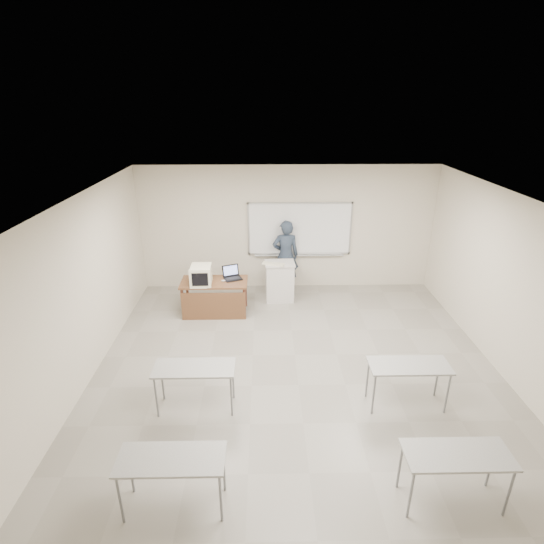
{
  "coord_description": "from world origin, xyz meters",
  "views": [
    {
      "loc": [
        -0.55,
        -5.75,
        4.42
      ],
      "look_at": [
        -0.4,
        2.2,
        1.12
      ],
      "focal_mm": 28.0,
      "sensor_mm": 36.0,
      "label": 1
    }
  ],
  "objects_px": {
    "instructor_desk": "(214,292)",
    "keyboard": "(273,264)",
    "whiteboard": "(300,230)",
    "podium": "(280,281)",
    "presenter": "(286,255)",
    "mouse": "(223,281)",
    "crt_monitor": "(201,275)",
    "laptop": "(233,276)"
  },
  "relations": [
    {
      "from": "keyboard",
      "to": "crt_monitor",
      "type": "bearing_deg",
      "value": -141.82
    },
    {
      "from": "podium",
      "to": "laptop",
      "type": "bearing_deg",
      "value": -159.88
    },
    {
      "from": "laptop",
      "to": "mouse",
      "type": "relative_size",
      "value": 4.02
    },
    {
      "from": "crt_monitor",
      "to": "presenter",
      "type": "height_order",
      "value": "presenter"
    },
    {
      "from": "podium",
      "to": "mouse",
      "type": "height_order",
      "value": "podium"
    },
    {
      "from": "presenter",
      "to": "podium",
      "type": "bearing_deg",
      "value": 71.36
    },
    {
      "from": "whiteboard",
      "to": "laptop",
      "type": "distance_m",
      "value": 2.06
    },
    {
      "from": "presenter",
      "to": "mouse",
      "type": "bearing_deg",
      "value": 37.48
    },
    {
      "from": "keyboard",
      "to": "presenter",
      "type": "distance_m",
      "value": 0.82
    },
    {
      "from": "instructor_desk",
      "to": "keyboard",
      "type": "distance_m",
      "value": 1.47
    },
    {
      "from": "whiteboard",
      "to": "mouse",
      "type": "relative_size",
      "value": 27.24
    },
    {
      "from": "instructor_desk",
      "to": "mouse",
      "type": "bearing_deg",
      "value": 25.9
    },
    {
      "from": "laptop",
      "to": "podium",
      "type": "bearing_deg",
      "value": 1.29
    },
    {
      "from": "whiteboard",
      "to": "podium",
      "type": "distance_m",
      "value": 1.36
    },
    {
      "from": "podium",
      "to": "mouse",
      "type": "xyz_separation_m",
      "value": [
        -1.23,
        -0.61,
        0.3
      ]
    },
    {
      "from": "mouse",
      "to": "podium",
      "type": "bearing_deg",
      "value": 18.71
    },
    {
      "from": "mouse",
      "to": "presenter",
      "type": "distance_m",
      "value": 1.87
    },
    {
      "from": "crt_monitor",
      "to": "presenter",
      "type": "relative_size",
      "value": 0.28
    },
    {
      "from": "keyboard",
      "to": "presenter",
      "type": "bearing_deg",
      "value": 84.1
    },
    {
      "from": "whiteboard",
      "to": "instructor_desk",
      "type": "xyz_separation_m",
      "value": [
        -1.93,
        -1.48,
        -0.94
      ]
    },
    {
      "from": "laptop",
      "to": "mouse",
      "type": "xyz_separation_m",
      "value": [
        -0.2,
        -0.17,
        -0.04
      ]
    },
    {
      "from": "whiteboard",
      "to": "presenter",
      "type": "relative_size",
      "value": 1.42
    },
    {
      "from": "mouse",
      "to": "laptop",
      "type": "bearing_deg",
      "value": 33.04
    },
    {
      "from": "podium",
      "to": "keyboard",
      "type": "xyz_separation_m",
      "value": [
        -0.15,
        -0.12,
        0.48
      ]
    },
    {
      "from": "mouse",
      "to": "presenter",
      "type": "relative_size",
      "value": 0.05
    },
    {
      "from": "mouse",
      "to": "presenter",
      "type": "xyz_separation_m",
      "value": [
        1.39,
        1.24,
        0.11
      ]
    },
    {
      "from": "whiteboard",
      "to": "crt_monitor",
      "type": "height_order",
      "value": "whiteboard"
    },
    {
      "from": "whiteboard",
      "to": "crt_monitor",
      "type": "bearing_deg",
      "value": -145.64
    },
    {
      "from": "mouse",
      "to": "crt_monitor",
      "type": "bearing_deg",
      "value": -173.98
    },
    {
      "from": "whiteboard",
      "to": "keyboard",
      "type": "bearing_deg",
      "value": -126.21
    },
    {
      "from": "podium",
      "to": "keyboard",
      "type": "distance_m",
      "value": 0.52
    },
    {
      "from": "laptop",
      "to": "keyboard",
      "type": "height_order",
      "value": "laptop"
    },
    {
      "from": "podium",
      "to": "presenter",
      "type": "xyz_separation_m",
      "value": [
        0.16,
        0.63,
        0.4
      ]
    },
    {
      "from": "laptop",
      "to": "mouse",
      "type": "bearing_deg",
      "value": -161.04
    },
    {
      "from": "crt_monitor",
      "to": "laptop",
      "type": "bearing_deg",
      "value": 22.07
    },
    {
      "from": "mouse",
      "to": "keyboard",
      "type": "bearing_deg",
      "value": 16.76
    },
    {
      "from": "instructor_desk",
      "to": "mouse",
      "type": "distance_m",
      "value": 0.32
    },
    {
      "from": "instructor_desk",
      "to": "keyboard",
      "type": "relative_size",
      "value": 2.88
    },
    {
      "from": "whiteboard",
      "to": "instructor_desk",
      "type": "relative_size",
      "value": 1.74
    },
    {
      "from": "instructor_desk",
      "to": "crt_monitor",
      "type": "xyz_separation_m",
      "value": [
        -0.25,
        -0.01,
        0.41
      ]
    },
    {
      "from": "laptop",
      "to": "keyboard",
      "type": "bearing_deg",
      "value": -1.85
    },
    {
      "from": "laptop",
      "to": "mouse",
      "type": "distance_m",
      "value": 0.27
    }
  ]
}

